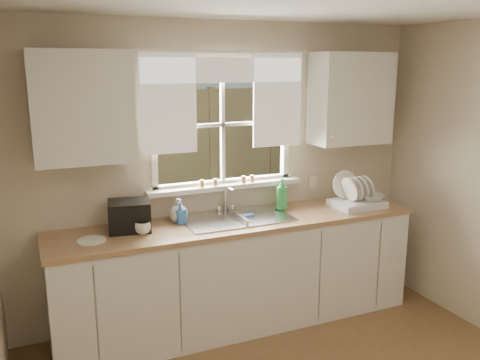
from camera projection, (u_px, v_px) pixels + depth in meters
name	position (u px, v px, depth m)	size (l,w,h in m)	color
room_walls	(379.00, 254.00, 2.50)	(3.62, 4.02, 2.50)	beige
window	(223.00, 144.00, 4.29)	(1.38, 0.16, 1.06)	white
curtains	(225.00, 91.00, 4.14)	(1.50, 0.03, 0.81)	white
base_cabinets	(239.00, 274.00, 4.24)	(3.00, 0.62, 0.87)	silver
countertop	(239.00, 222.00, 4.13)	(3.04, 0.65, 0.04)	#9A734D
upper_cabinet_left	(82.00, 107.00, 3.60)	(0.70, 0.33, 0.80)	silver
upper_cabinet_right	(351.00, 99.00, 4.50)	(0.70, 0.33, 0.80)	silver
wall_outlet	(312.00, 182.00, 4.71)	(0.08, 0.01, 0.12)	beige
sill_jars	(229.00, 181.00, 4.31)	(0.50, 0.04, 0.06)	brown
sink	(237.00, 227.00, 4.17)	(0.88, 0.52, 0.40)	#B7B7BC
dish_rack	(356.00, 199.00, 4.51)	(0.45, 0.34, 0.31)	silver
bowl	(371.00, 197.00, 4.51)	(0.21, 0.21, 0.05)	beige
soap_bottle_a	(282.00, 194.00, 4.39)	(0.11, 0.11, 0.28)	#2F9147
soap_bottle_b	(180.00, 213.00, 4.02)	(0.08, 0.08, 0.17)	#3065B4
soap_bottle_c	(178.00, 210.00, 4.06)	(0.15, 0.15, 0.19)	beige
saucer	(92.00, 240.00, 3.63)	(0.20, 0.20, 0.01)	white
cup	(143.00, 228.00, 3.78)	(0.12, 0.12, 0.10)	silver
black_appliance	(129.00, 216.00, 3.86)	(0.31, 0.27, 0.23)	black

